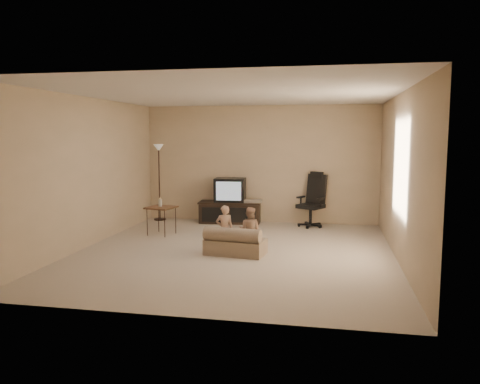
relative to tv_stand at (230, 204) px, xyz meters
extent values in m
plane|color=#B09F8C|center=(0.60, -2.49, -0.40)|extent=(5.50, 5.50, 0.00)
plane|color=silver|center=(0.60, -2.49, 2.10)|extent=(5.50, 5.50, 0.00)
plane|color=#CAAE8C|center=(0.60, 0.26, 0.85)|extent=(5.00, 0.00, 5.00)
plane|color=#CAAE8C|center=(0.60, -5.24, 0.85)|extent=(5.00, 0.00, 5.00)
plane|color=#CAAE8C|center=(-1.90, -2.49, 0.85)|extent=(0.00, 5.50, 5.50)
plane|color=#CAAE8C|center=(3.10, -2.49, 0.85)|extent=(0.00, 5.50, 5.50)
cube|color=black|center=(-0.01, 0.00, -0.19)|extent=(1.31, 0.54, 0.41)
cube|color=black|center=(-0.01, 0.00, 0.04)|extent=(1.35, 0.58, 0.04)
cube|color=black|center=(-0.29, -0.26, -0.19)|extent=(0.53, 0.05, 0.31)
cube|color=black|center=(0.31, -0.21, -0.19)|extent=(0.53, 0.05, 0.31)
cube|color=black|center=(-0.01, 0.02, 0.31)|extent=(0.67, 0.50, 0.50)
cube|color=white|center=(0.01, -0.22, 0.31)|extent=(0.52, 0.05, 0.39)
cube|color=#B8B8BB|center=(0.50, -0.01, 0.09)|extent=(0.38, 0.28, 0.05)
cylinder|color=black|center=(1.71, -0.14, -0.18)|extent=(0.06, 0.06, 0.36)
cube|color=black|center=(1.71, -0.14, 0.03)|extent=(0.61, 0.61, 0.08)
cube|color=black|center=(1.82, 0.04, 0.36)|extent=(0.45, 0.35, 0.63)
cube|color=black|center=(1.82, 0.04, 0.65)|extent=(0.28, 0.21, 0.14)
cube|color=black|center=(1.50, -0.02, 0.20)|extent=(0.18, 0.25, 0.04)
cube|color=black|center=(1.92, -0.26, 0.20)|extent=(0.18, 0.25, 0.04)
cube|color=brown|center=(-1.02, -1.43, 0.12)|extent=(0.57, 0.57, 0.03)
cylinder|color=black|center=(-1.25, -1.58, -0.14)|extent=(0.01, 0.01, 0.53)
cylinder|color=black|center=(-0.87, -1.66, -0.14)|extent=(0.01, 0.01, 0.53)
cylinder|color=black|center=(-1.17, -1.20, -0.14)|extent=(0.01, 0.01, 0.53)
cylinder|color=black|center=(-0.79, -1.29, -0.14)|extent=(0.01, 0.01, 0.53)
cylinder|color=beige|center=(-1.06, -1.39, 0.20)|extent=(0.07, 0.07, 0.13)
cone|color=#FCDFA4|center=(-1.06, -1.39, 0.29)|extent=(0.05, 0.05, 0.05)
cylinder|color=black|center=(-1.61, 0.04, -0.39)|extent=(0.26, 0.26, 0.03)
cylinder|color=black|center=(-1.61, 0.04, 0.40)|extent=(0.03, 0.03, 1.58)
cone|color=beige|center=(-1.61, 0.04, 1.20)|extent=(0.22, 0.22, 0.15)
cube|color=gray|center=(0.64, -2.60, -0.28)|extent=(0.98, 0.62, 0.24)
cylinder|color=gray|center=(0.62, -2.76, -0.06)|extent=(0.92, 0.34, 0.22)
imported|color=tan|center=(0.45, -2.55, -0.02)|extent=(0.33, 0.29, 0.77)
imported|color=tan|center=(0.85, -2.48, -0.03)|extent=(0.38, 0.25, 0.74)
camera|label=1|loc=(2.08, -9.68, 1.46)|focal=35.00mm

